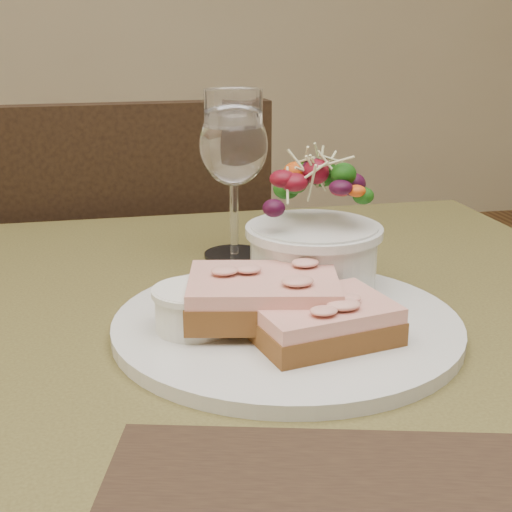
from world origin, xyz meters
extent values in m
cube|color=#433B1D|center=(0.00, 0.00, 0.73)|extent=(0.80, 0.80, 0.04)
cylinder|color=black|center=(0.34, 0.34, 0.35)|extent=(0.05, 0.05, 0.71)
cube|color=black|center=(-0.09, 0.65, 0.45)|extent=(0.44, 0.44, 0.04)
cube|color=black|center=(-0.09, 0.46, 0.68)|extent=(0.42, 0.06, 0.45)
cube|color=black|center=(-0.09, 0.65, 0.23)|extent=(0.37, 0.37, 0.45)
cylinder|color=silver|center=(0.02, -0.03, 0.76)|extent=(0.30, 0.30, 0.01)
cube|color=#4E3114|center=(0.04, -0.07, 0.77)|extent=(0.12, 0.10, 0.02)
cube|color=beige|center=(0.04, -0.07, 0.79)|extent=(0.12, 0.10, 0.01)
cube|color=#4E3114|center=(0.00, -0.03, 0.78)|extent=(0.14, 0.12, 0.02)
cube|color=beige|center=(0.00, -0.03, 0.80)|extent=(0.14, 0.12, 0.01)
cylinder|color=silver|center=(-0.06, -0.03, 0.78)|extent=(0.06, 0.06, 0.04)
cylinder|color=olive|center=(-0.06, -0.03, 0.80)|extent=(0.06, 0.06, 0.01)
cylinder|color=silver|center=(0.07, 0.05, 0.79)|extent=(0.12, 0.12, 0.06)
ellipsoid|color=#093309|center=(0.07, 0.05, 0.85)|extent=(0.11, 0.11, 0.06)
ellipsoid|color=#093309|center=(-0.03, 0.05, 0.77)|extent=(0.04, 0.04, 0.01)
sphere|color=maroon|center=(-0.05, 0.04, 0.77)|extent=(0.02, 0.02, 0.02)
cylinder|color=white|center=(0.02, 0.19, 0.75)|extent=(0.07, 0.07, 0.00)
cylinder|color=white|center=(0.02, 0.19, 0.80)|extent=(0.01, 0.01, 0.09)
ellipsoid|color=white|center=(0.02, 0.19, 0.88)|extent=(0.08, 0.08, 0.09)
camera|label=1|loc=(-0.12, -0.58, 1.00)|focal=50.00mm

